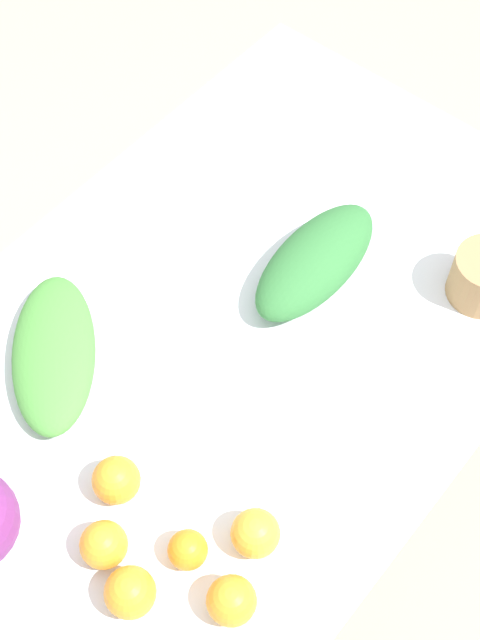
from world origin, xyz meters
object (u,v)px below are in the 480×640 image
object	(u,v)px
greens_bunch_chard	(54,353)
orange_3	(104,545)
greens_bunch_beet_tops	(315,261)
orange_2	(232,601)
orange_0	(130,592)
orange_1	(188,550)
orange_5	(255,533)
orange_4	(116,480)

from	to	relation	value
greens_bunch_chard	orange_3	bearing A→B (deg)	-121.51
greens_bunch_beet_tops	orange_2	size ratio (longest dim) A/B	4.11
orange_0	orange_1	xyz separation A→B (m)	(0.11, -0.02, -0.01)
greens_bunch_chard	orange_2	distance (m)	0.54
greens_bunch_beet_tops	orange_2	bearing A→B (deg)	-154.02
orange_1	orange_5	xyz separation A→B (m)	(0.09, -0.07, 0.01)
orange_0	orange_4	distance (m)	0.18
orange_2	greens_bunch_chard	bearing A→B (deg)	75.93
orange_0	orange_5	world-z (taller)	orange_0
orange_1	orange_3	world-z (taller)	orange_3
orange_5	orange_1	bearing A→B (deg)	142.59
orange_1	orange_4	bearing A→B (deg)	86.44
orange_2	orange_4	size ratio (longest dim) A/B	0.97
orange_0	orange_3	bearing A→B (deg)	71.74
greens_bunch_chard	orange_0	size ratio (longest dim) A/B	4.08
greens_bunch_chard	orange_4	xyz separation A→B (m)	(-0.10, -0.26, 0.01)
orange_4	orange_5	xyz separation A→B (m)	(0.08, -0.23, -0.00)
orange_0	orange_5	distance (m)	0.21
greens_bunch_beet_tops	orange_3	distance (m)	0.65
orange_0	orange_4	world-z (taller)	same
orange_3	orange_0	bearing A→B (deg)	-108.26
greens_bunch_chard	orange_3	size ratio (longest dim) A/B	4.29
orange_3	greens_bunch_beet_tops	bearing A→B (deg)	6.58
greens_bunch_chard	orange_1	distance (m)	0.44
greens_bunch_beet_tops	orange_5	xyz separation A→B (m)	(-0.48, -0.25, -0.01)
orange_2	orange_3	xyz separation A→B (m)	(-0.06, 0.21, -0.00)
orange_1	orange_0	bearing A→B (deg)	168.71
greens_bunch_chard	orange_0	bearing A→B (deg)	-118.98
greens_bunch_chard	orange_5	world-z (taller)	orange_5
orange_3	orange_5	distance (m)	0.24
orange_1	orange_4	world-z (taller)	orange_4
greens_bunch_chard	orange_5	bearing A→B (deg)	-93.24
orange_2	orange_4	distance (m)	0.27
orange_2	orange_5	size ratio (longest dim) A/B	0.98
greens_bunch_beet_tops	orange_0	bearing A→B (deg)	-166.78
orange_1	orange_2	world-z (taller)	orange_2
orange_2	orange_3	distance (m)	0.22
greens_bunch_beet_tops	orange_0	distance (m)	0.69
orange_1	orange_5	world-z (taller)	orange_5
greens_bunch_chard	orange_5	xyz separation A→B (m)	(-0.03, -0.49, 0.01)
orange_1	orange_2	bearing A→B (deg)	-99.52
orange_2	orange_5	distance (m)	0.11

